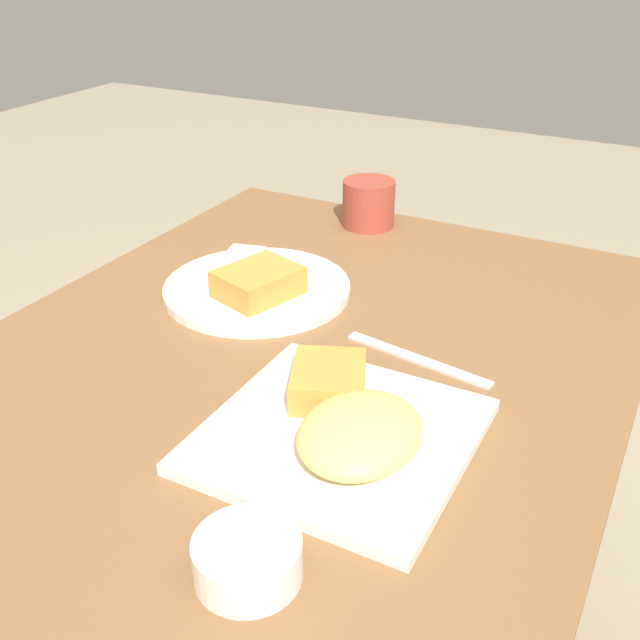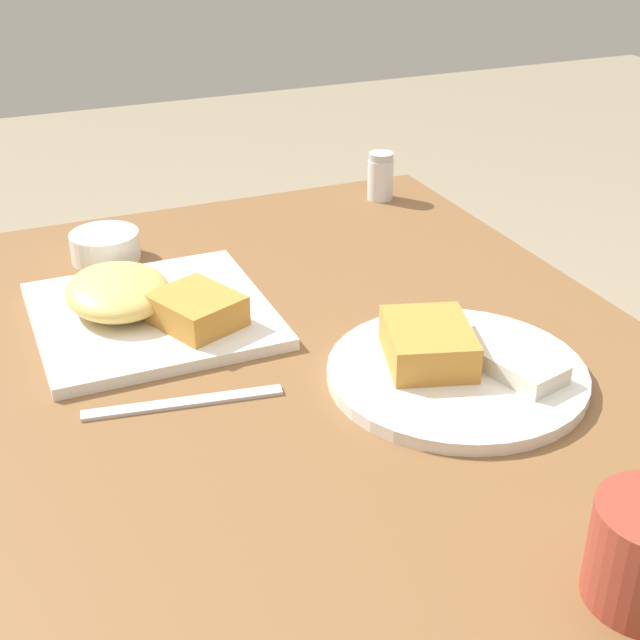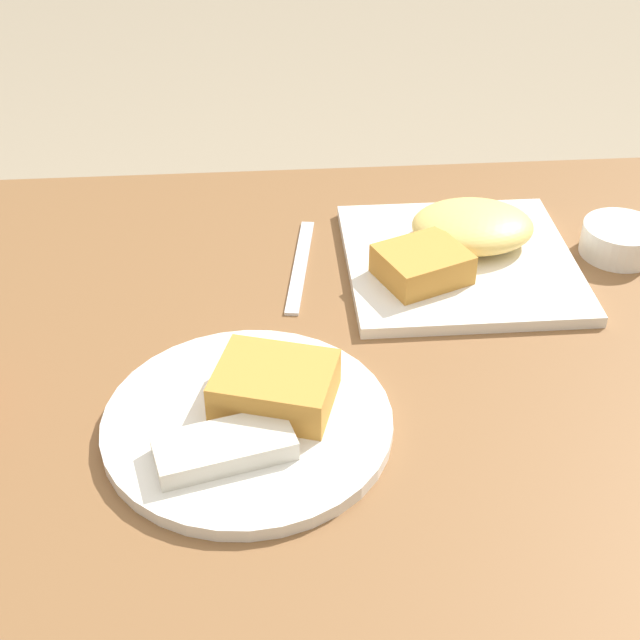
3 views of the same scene
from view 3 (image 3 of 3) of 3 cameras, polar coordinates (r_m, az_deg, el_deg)
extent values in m
cube|color=brown|center=(0.97, 1.62, -1.98)|extent=(1.01, 0.81, 0.04)
cylinder|color=brown|center=(1.56, 16.69, -3.83)|extent=(0.05, 0.05, 0.69)
cylinder|color=brown|center=(1.51, -17.22, -5.50)|extent=(0.05, 0.05, 0.69)
cube|color=white|center=(1.09, 8.92, 3.71)|extent=(0.27, 0.27, 0.01)
ellipsoid|color=#EFCC6B|center=(1.10, 9.74, 5.95)|extent=(0.15, 0.12, 0.04)
cube|color=#C68938|center=(1.03, 6.56, 3.57)|extent=(0.12, 0.11, 0.04)
cylinder|color=white|center=(0.85, -4.65, -6.58)|extent=(0.28, 0.28, 0.01)
cube|color=#C68938|center=(0.85, -2.89, -4.21)|extent=(0.13, 0.12, 0.04)
cube|color=silver|center=(0.81, -6.15, -8.08)|extent=(0.13, 0.08, 0.02)
cylinder|color=white|center=(1.15, 18.64, 4.89)|extent=(0.09, 0.09, 0.04)
cylinder|color=beige|center=(1.15, 18.80, 5.63)|extent=(0.08, 0.08, 0.00)
cube|color=silver|center=(1.08, -1.27, 3.52)|extent=(0.05, 0.20, 0.00)
camera|label=1|loc=(1.43, 34.51, 27.45)|focal=42.00mm
camera|label=2|loc=(1.29, -42.05, 24.45)|focal=50.00mm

